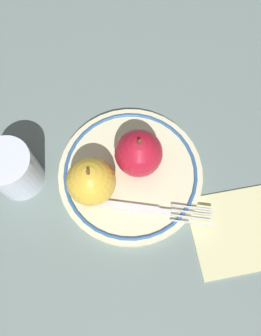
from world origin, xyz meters
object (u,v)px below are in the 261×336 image
Objects in this scene: apple_red_whole at (91,181)px; drinking_glass at (13,170)px; plate at (130,174)px; fork at (149,210)px; apple_second_whole at (139,153)px; napkin_folded at (235,231)px.

apple_red_whole reaches higher than drinking_glass.
fork reaches higher than plate.
plate is 0.05m from apple_second_whole.
fork is at bearing 120.82° from apple_red_whole.
fork is 1.72× the size of drinking_glass.
drinking_glass is at bearing -30.74° from apple_second_whole.
plate is at bearing 17.40° from apple_second_whole.
napkin_folded is at bearing 125.97° from apple_red_whole.
plate is at bearing 122.81° from fork.
apple_second_whole is at bearing -73.72° from napkin_folded.
drinking_glass reaches higher than plate.
fork is (0.01, 0.07, 0.01)m from plate.
drinking_glass is (0.17, -0.10, -0.01)m from apple_second_whole.
apple_red_whole reaches higher than napkin_folded.
apple_red_whole is 0.23m from napkin_folded.
fork is at bearing 127.34° from drinking_glass.
plate reaches higher than napkin_folded.
apple_red_whole is at bearing -54.03° from napkin_folded.
drinking_glass is at bearing -51.83° from napkin_folded.
drinking_glass is (0.13, -0.17, 0.02)m from fork.
apple_second_whole is 0.62× the size of napkin_folded.
fork is 0.22m from drinking_glass.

